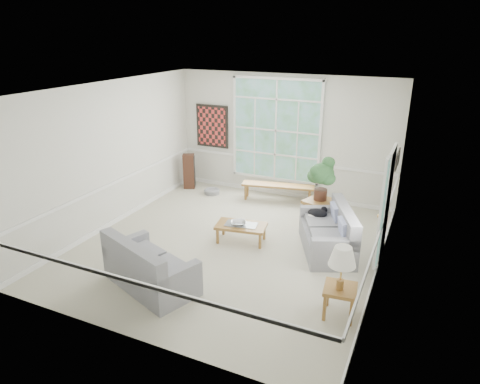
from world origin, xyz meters
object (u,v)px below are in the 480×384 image
Objects in this scene: loveseat_front at (151,262)px; end_table at (320,214)px; side_table at (339,301)px; coffee_table at (241,233)px; loveseat_right at (327,230)px.

loveseat_front is 3.86m from end_table.
end_table is 1.27× the size of side_table.
coffee_table is at bearing 145.71° from side_table.
loveseat_right is 2.00m from side_table.
loveseat_right reaches higher than side_table.
side_table reaches higher than coffee_table.
loveseat_right is at bearing -68.76° from end_table.
coffee_table is 1.81m from end_table.
end_table reaches higher than side_table.
end_table is (1.24, 1.31, 0.12)m from coffee_table.
loveseat_right reaches higher than coffee_table.
coffee_table is (-1.62, -0.33, -0.25)m from loveseat_right.
loveseat_front reaches higher than side_table.
end_table is at bearing 36.61° from coffee_table.
coffee_table is at bearing 167.25° from loveseat_right.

